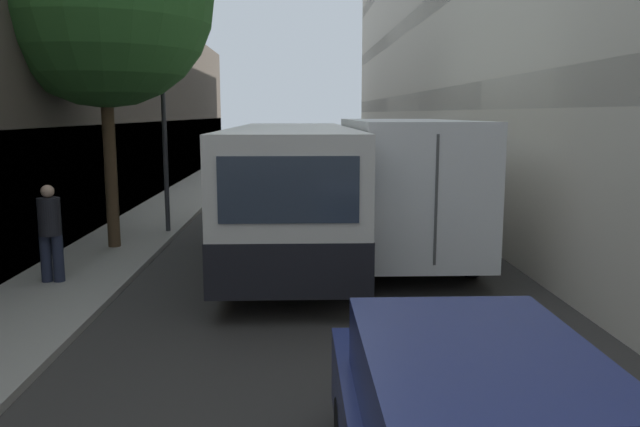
{
  "coord_description": "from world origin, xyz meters",
  "views": [
    {
      "loc": [
        -0.38,
        0.54,
        3.17
      ],
      "look_at": [
        -0.03,
        10.28,
        1.6
      ],
      "focal_mm": 35.0,
      "sensor_mm": 36.0,
      "label": 1
    }
  ],
  "objects_px": {
    "box_truck": "(396,179)",
    "pedestrian": "(50,230)",
    "bus": "(292,186)",
    "street_lamp": "(160,30)",
    "panel_van": "(287,163)"
  },
  "relations": [
    {
      "from": "bus",
      "to": "box_truck",
      "type": "distance_m",
      "value": 2.51
    },
    {
      "from": "panel_van",
      "to": "pedestrian",
      "type": "relative_size",
      "value": 2.48
    },
    {
      "from": "box_truck",
      "to": "pedestrian",
      "type": "bearing_deg",
      "value": -154.07
    },
    {
      "from": "box_truck",
      "to": "panel_van",
      "type": "relative_size",
      "value": 2.04
    },
    {
      "from": "bus",
      "to": "street_lamp",
      "type": "bearing_deg",
      "value": 147.26
    },
    {
      "from": "box_truck",
      "to": "street_lamp",
      "type": "xyz_separation_m",
      "value": [
        -5.75,
        1.65,
        3.59
      ]
    },
    {
      "from": "bus",
      "to": "panel_van",
      "type": "distance_m",
      "value": 13.33
    },
    {
      "from": "box_truck",
      "to": "street_lamp",
      "type": "height_order",
      "value": "street_lamp"
    },
    {
      "from": "bus",
      "to": "box_truck",
      "type": "xyz_separation_m",
      "value": [
        2.46,
        0.47,
        0.11
      ]
    },
    {
      "from": "pedestrian",
      "to": "street_lamp",
      "type": "bearing_deg",
      "value": 77.69
    },
    {
      "from": "bus",
      "to": "pedestrian",
      "type": "height_order",
      "value": "bus"
    },
    {
      "from": "bus",
      "to": "box_truck",
      "type": "bearing_deg",
      "value": 10.72
    },
    {
      "from": "street_lamp",
      "to": "bus",
      "type": "bearing_deg",
      "value": -32.74
    },
    {
      "from": "bus",
      "to": "box_truck",
      "type": "height_order",
      "value": "box_truck"
    },
    {
      "from": "bus",
      "to": "panel_van",
      "type": "bearing_deg",
      "value": 91.53
    }
  ]
}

